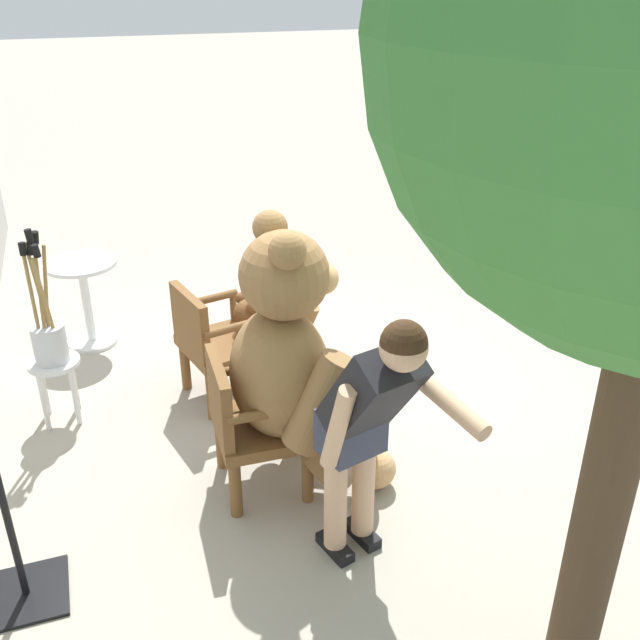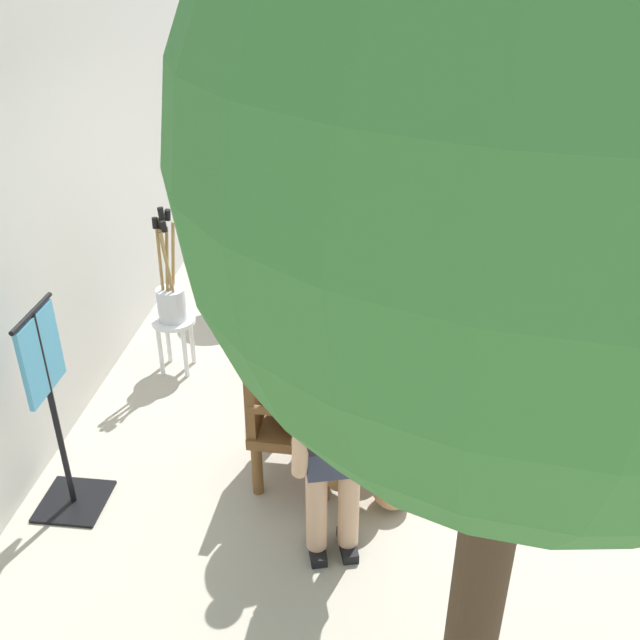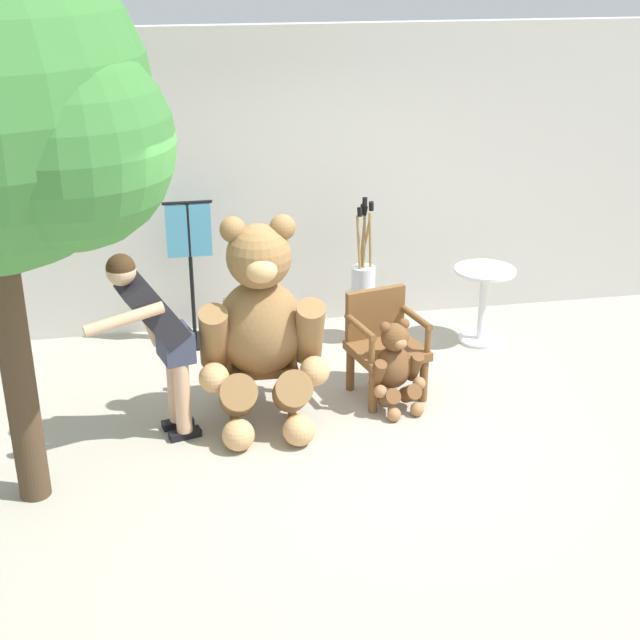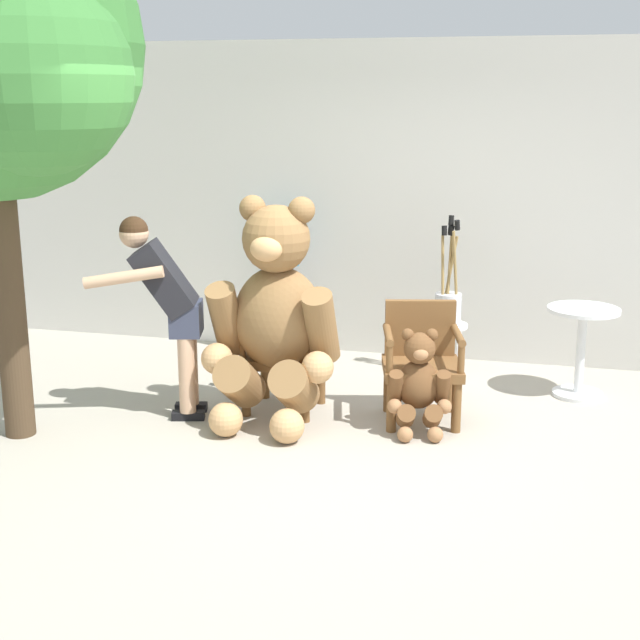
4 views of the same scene
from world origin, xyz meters
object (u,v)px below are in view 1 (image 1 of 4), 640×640
object	(u,v)px
wooden_chair_left	(251,420)
wooden_chair_right	(215,340)
brush_bucket	(48,333)
round_side_table	(85,293)
person_visitor	(369,418)
teddy_bear_small	(253,344)
white_stool	(56,374)
teddy_bear_large	(295,362)

from	to	relation	value
wooden_chair_left	wooden_chair_right	distance (m)	1.03
brush_bucket	round_side_table	xyz separation A→B (m)	(1.08, -0.25, -0.22)
person_visitor	round_side_table	distance (m)	3.23
wooden_chair_left	teddy_bear_small	distance (m)	1.09
wooden_chair_right	white_stool	xyz separation A→B (m)	(0.07, 1.07, -0.11)
person_visitor	round_side_table	bearing A→B (deg)	22.14
wooden_chair_right	round_side_table	size ratio (longest dim) A/B	1.19
teddy_bear_small	person_visitor	size ratio (longest dim) A/B	0.50
wooden_chair_left	brush_bucket	distance (m)	1.55
white_stool	teddy_bear_small	bearing A→B (deg)	-92.20
wooden_chair_left	wooden_chair_right	size ratio (longest dim) A/B	1.00
teddy_bear_small	round_side_table	distance (m)	1.57
wooden_chair_left	white_stool	distance (m)	1.54
wooden_chair_right	teddy_bear_large	world-z (taller)	teddy_bear_large
teddy_bear_large	wooden_chair_left	bearing A→B (deg)	88.83
teddy_bear_large	brush_bucket	bearing A→B (deg)	50.30
wooden_chair_right	white_stool	distance (m)	1.08
person_visitor	brush_bucket	world-z (taller)	person_visitor
brush_bucket	round_side_table	bearing A→B (deg)	-13.19
teddy_bear_large	teddy_bear_small	size ratio (longest dim) A/B	2.18
teddy_bear_small	brush_bucket	size ratio (longest dim) A/B	0.82
brush_bucket	round_side_table	world-z (taller)	brush_bucket
wooden_chair_left	person_visitor	bearing A→B (deg)	-153.34
teddy_bear_large	round_side_table	size ratio (longest dim) A/B	2.28
wooden_chair_right	round_side_table	bearing A→B (deg)	35.24
round_side_table	wooden_chair_left	bearing A→B (deg)	-159.56
wooden_chair_left	round_side_table	bearing A→B (deg)	20.44
wooden_chair_left	teddy_bear_large	distance (m)	0.44
brush_bucket	round_side_table	distance (m)	1.13
wooden_chair_left	brush_bucket	world-z (taller)	brush_bucket
wooden_chair_right	teddy_bear_large	size ratio (longest dim) A/B	0.52
person_visitor	brush_bucket	xyz separation A→B (m)	(1.89, 1.46, -0.23)
teddy_bear_small	round_side_table	world-z (taller)	teddy_bear_small
wooden_chair_right	round_side_table	world-z (taller)	wooden_chair_right
wooden_chair_right	teddy_bear_small	distance (m)	0.30
teddy_bear_small	person_visitor	xyz separation A→B (m)	(-1.83, -0.11, 0.53)
person_visitor	brush_bucket	distance (m)	2.40
wooden_chair_right	white_stool	world-z (taller)	wooden_chair_right
teddy_bear_large	brush_bucket	size ratio (longest dim) A/B	1.79
wooden_chair_left	brush_bucket	xyz separation A→B (m)	(1.10, 1.07, 0.20)
teddy_bear_small	white_stool	distance (m)	1.35
wooden_chair_right	brush_bucket	distance (m)	1.09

